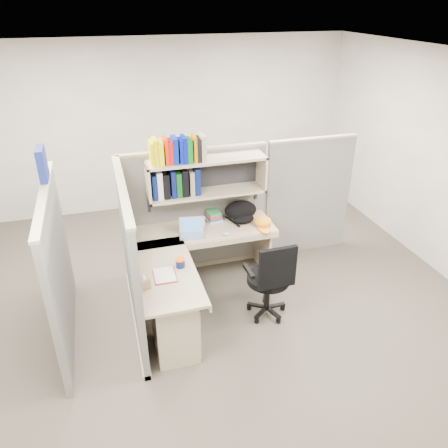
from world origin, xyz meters
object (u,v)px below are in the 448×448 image
object	(u,v)px
desk	(184,296)
snack_canister	(180,263)
backpack	(242,212)
task_chair	(269,291)
laptop	(192,228)

from	to	relation	value
desk	snack_canister	world-z (taller)	snack_canister
backpack	task_chair	xyz separation A→B (m)	(-0.00, -0.98, -0.50)
desk	laptop	world-z (taller)	laptop
snack_canister	desk	bearing A→B (deg)	-88.46
snack_canister	task_chair	size ratio (longest dim) A/B	0.10
desk	snack_canister	distance (m)	0.36
snack_canister	task_chair	distance (m)	1.04
desk	task_chair	xyz separation A→B (m)	(0.93, -0.05, -0.09)
laptop	snack_canister	world-z (taller)	laptop
laptop	backpack	size ratio (longest dim) A/B	0.71
laptop	backpack	distance (m)	0.71
laptop	snack_canister	xyz separation A→B (m)	(-0.26, -0.60, -0.05)
laptop	task_chair	size ratio (longest dim) A/B	0.29
desk	task_chair	bearing A→B (deg)	-3.00
task_chair	backpack	bearing A→B (deg)	89.96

